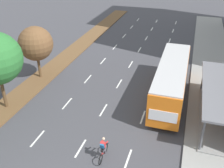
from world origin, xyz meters
name	(u,v)px	position (x,y,z in m)	size (l,w,h in m)	color
median_strip	(66,57)	(-8.30, 20.00, 0.06)	(2.60, 52.00, 0.12)	brown
sidewalk_right	(212,76)	(9.25, 20.00, 0.07)	(4.50, 52.00, 0.15)	gray
lane_divider_left	(96,69)	(-3.50, 17.99, 0.00)	(0.14, 46.97, 0.01)	white
lane_divider_center	(125,73)	(0.00, 17.99, 0.00)	(0.14, 46.97, 0.01)	white
lane_divider_right	(157,78)	(3.50, 17.99, 0.00)	(0.14, 46.97, 0.01)	white
bus_shelter	(223,100)	(9.53, 12.03, 1.87)	(2.90, 9.68, 2.86)	gray
bus	(172,78)	(5.25, 14.40, 2.07)	(2.54, 11.29, 3.37)	orange
cyclist	(103,149)	(1.86, 5.08, 0.79)	(0.46, 1.82, 1.71)	black
median_tree_third	(36,44)	(-8.52, 14.31, 3.84)	(3.51, 3.51, 5.49)	brown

